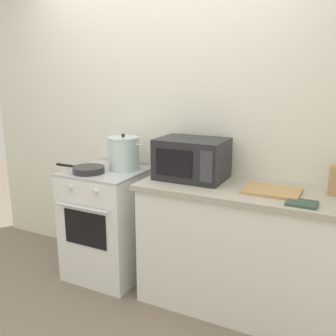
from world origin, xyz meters
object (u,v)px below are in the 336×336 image
stock_pot (124,153)px  oven_mitt (302,203)px  cutting_board (272,191)px  microwave (192,159)px  stove (108,223)px  frying_pan (88,170)px

stock_pot → oven_mitt: size_ratio=1.89×
cutting_board → oven_mitt: 0.26m
stock_pot → microwave: bearing=-1.0°
cutting_board → oven_mitt: size_ratio=2.00×
microwave → cutting_board: 0.63m
stove → frying_pan: (-0.08, -0.13, 0.48)m
oven_mitt → stock_pot: bearing=170.1°
stove → microwave: (0.72, 0.08, 0.61)m
stock_pot → frying_pan: 0.31m
microwave → cutting_board: bearing=-7.3°
microwave → cutting_board: (0.61, -0.08, -0.14)m
stove → oven_mitt: oven_mitt is taller
frying_pan → oven_mitt: 1.62m
frying_pan → cutting_board: bearing=5.5°
stove → oven_mitt: (1.54, -0.16, 0.47)m
stove → stock_pot: size_ratio=2.71×
microwave → oven_mitt: microwave is taller
frying_pan → stock_pot: bearing=49.2°
stock_pot → stove: bearing=-141.9°
microwave → cutting_board: size_ratio=1.39×
stove → oven_mitt: bearing=-5.9°
frying_pan → cutting_board: (1.41, 0.14, -0.02)m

